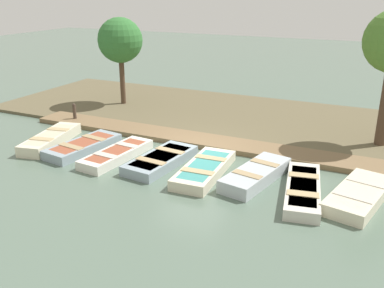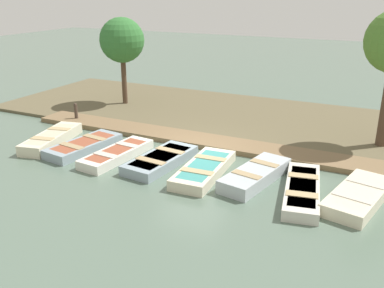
{
  "view_description": "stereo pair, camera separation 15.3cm",
  "coord_description": "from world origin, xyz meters",
  "px_view_note": "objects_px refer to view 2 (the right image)",
  "views": [
    {
      "loc": [
        13.37,
        6.29,
        5.81
      ],
      "look_at": [
        0.68,
        0.27,
        0.65
      ],
      "focal_mm": 40.0,
      "sensor_mm": 36.0,
      "label": 1
    },
    {
      "loc": [
        13.3,
        6.42,
        5.81
      ],
      "look_at": [
        0.68,
        0.27,
        0.65
      ],
      "focal_mm": 40.0,
      "sensor_mm": 36.0,
      "label": 2
    }
  ],
  "objects_px": {
    "rowboat_5": "(255,175)",
    "park_tree_far_left": "(122,41)",
    "rowboat_4": "(204,169)",
    "rowboat_1": "(84,146)",
    "rowboat_0": "(52,138)",
    "rowboat_2": "(117,154)",
    "mooring_post_near": "(76,113)",
    "rowboat_3": "(161,160)",
    "rowboat_7": "(359,196)",
    "rowboat_6": "(302,190)"
  },
  "relations": [
    {
      "from": "rowboat_0",
      "to": "mooring_post_near",
      "type": "height_order",
      "value": "mooring_post_near"
    },
    {
      "from": "rowboat_0",
      "to": "rowboat_3",
      "type": "xyz_separation_m",
      "value": [
        -0.04,
        4.92,
        -0.04
      ]
    },
    {
      "from": "rowboat_2",
      "to": "park_tree_far_left",
      "type": "xyz_separation_m",
      "value": [
        -6.26,
        -3.91,
        3.14
      ]
    },
    {
      "from": "rowboat_7",
      "to": "rowboat_6",
      "type": "bearing_deg",
      "value": -67.07
    },
    {
      "from": "rowboat_5",
      "to": "rowboat_7",
      "type": "distance_m",
      "value": 3.11
    },
    {
      "from": "rowboat_2",
      "to": "park_tree_far_left",
      "type": "height_order",
      "value": "park_tree_far_left"
    },
    {
      "from": "rowboat_3",
      "to": "rowboat_4",
      "type": "relative_size",
      "value": 0.96
    },
    {
      "from": "rowboat_0",
      "to": "rowboat_5",
      "type": "relative_size",
      "value": 1.05
    },
    {
      "from": "rowboat_1",
      "to": "rowboat_3",
      "type": "height_order",
      "value": "rowboat_1"
    },
    {
      "from": "rowboat_0",
      "to": "rowboat_1",
      "type": "distance_m",
      "value": 1.61
    },
    {
      "from": "rowboat_5",
      "to": "rowboat_6",
      "type": "bearing_deg",
      "value": 88.56
    },
    {
      "from": "rowboat_4",
      "to": "rowboat_0",
      "type": "bearing_deg",
      "value": -93.4
    },
    {
      "from": "rowboat_7",
      "to": "rowboat_5",
      "type": "bearing_deg",
      "value": -78.82
    },
    {
      "from": "rowboat_4",
      "to": "rowboat_2",
      "type": "bearing_deg",
      "value": -91.44
    },
    {
      "from": "rowboat_4",
      "to": "rowboat_5",
      "type": "bearing_deg",
      "value": 95.77
    },
    {
      "from": "rowboat_1",
      "to": "rowboat_4",
      "type": "height_order",
      "value": "rowboat_4"
    },
    {
      "from": "rowboat_1",
      "to": "mooring_post_near",
      "type": "bearing_deg",
      "value": -127.67
    },
    {
      "from": "rowboat_3",
      "to": "rowboat_2",
      "type": "bearing_deg",
      "value": -77.88
    },
    {
      "from": "mooring_post_near",
      "to": "park_tree_far_left",
      "type": "height_order",
      "value": "park_tree_far_left"
    },
    {
      "from": "rowboat_5",
      "to": "mooring_post_near",
      "type": "xyz_separation_m",
      "value": [
        -2.5,
        -9.34,
        0.23
      ]
    },
    {
      "from": "rowboat_0",
      "to": "rowboat_4",
      "type": "height_order",
      "value": "rowboat_0"
    },
    {
      "from": "rowboat_1",
      "to": "rowboat_2",
      "type": "distance_m",
      "value": 1.6
    },
    {
      "from": "rowboat_1",
      "to": "rowboat_5",
      "type": "bearing_deg",
      "value": 99.95
    },
    {
      "from": "mooring_post_near",
      "to": "rowboat_5",
      "type": "bearing_deg",
      "value": 75.03
    },
    {
      "from": "rowboat_6",
      "to": "park_tree_far_left",
      "type": "xyz_separation_m",
      "value": [
        -6.27,
        -10.56,
        3.14
      ]
    },
    {
      "from": "rowboat_0",
      "to": "rowboat_1",
      "type": "xyz_separation_m",
      "value": [
        0.02,
        1.61,
        -0.04
      ]
    },
    {
      "from": "rowboat_6",
      "to": "rowboat_1",
      "type": "bearing_deg",
      "value": -101.38
    },
    {
      "from": "rowboat_0",
      "to": "park_tree_far_left",
      "type": "bearing_deg",
      "value": 174.69
    },
    {
      "from": "rowboat_3",
      "to": "park_tree_far_left",
      "type": "distance_m",
      "value": 8.86
    },
    {
      "from": "rowboat_2",
      "to": "rowboat_5",
      "type": "height_order",
      "value": "rowboat_5"
    },
    {
      "from": "rowboat_4",
      "to": "mooring_post_near",
      "type": "bearing_deg",
      "value": -112.68
    },
    {
      "from": "rowboat_0",
      "to": "rowboat_4",
      "type": "relative_size",
      "value": 1.02
    },
    {
      "from": "rowboat_7",
      "to": "mooring_post_near",
      "type": "xyz_separation_m",
      "value": [
        -2.56,
        -12.44,
        0.26
      ]
    },
    {
      "from": "rowboat_6",
      "to": "mooring_post_near",
      "type": "bearing_deg",
      "value": -115.13
    },
    {
      "from": "rowboat_0",
      "to": "rowboat_6",
      "type": "height_order",
      "value": "rowboat_0"
    },
    {
      "from": "rowboat_3",
      "to": "rowboat_7",
      "type": "height_order",
      "value": "rowboat_7"
    },
    {
      "from": "rowboat_5",
      "to": "park_tree_far_left",
      "type": "relative_size",
      "value": 0.7
    },
    {
      "from": "rowboat_2",
      "to": "mooring_post_near",
      "type": "bearing_deg",
      "value": -118.65
    },
    {
      "from": "rowboat_1",
      "to": "rowboat_2",
      "type": "relative_size",
      "value": 0.99
    },
    {
      "from": "rowboat_1",
      "to": "mooring_post_near",
      "type": "xyz_separation_m",
      "value": [
        -2.72,
        -2.65,
        0.27
      ]
    },
    {
      "from": "rowboat_2",
      "to": "rowboat_5",
      "type": "relative_size",
      "value": 1.01
    },
    {
      "from": "rowboat_0",
      "to": "rowboat_2",
      "type": "xyz_separation_m",
      "value": [
        0.14,
        3.21,
        -0.04
      ]
    },
    {
      "from": "rowboat_1",
      "to": "rowboat_5",
      "type": "relative_size",
      "value": 1.0
    },
    {
      "from": "rowboat_0",
      "to": "rowboat_4",
      "type": "bearing_deg",
      "value": 77.62
    },
    {
      "from": "rowboat_7",
      "to": "park_tree_far_left",
      "type": "distance_m",
      "value": 13.86
    },
    {
      "from": "rowboat_4",
      "to": "park_tree_far_left",
      "type": "distance_m",
      "value": 10.08
    },
    {
      "from": "rowboat_1",
      "to": "rowboat_4",
      "type": "distance_m",
      "value": 5.01
    },
    {
      "from": "rowboat_6",
      "to": "mooring_post_near",
      "type": "height_order",
      "value": "mooring_post_near"
    },
    {
      "from": "rowboat_5",
      "to": "rowboat_1",
      "type": "bearing_deg",
      "value": -76.78
    },
    {
      "from": "rowboat_1",
      "to": "mooring_post_near",
      "type": "height_order",
      "value": "mooring_post_near"
    }
  ]
}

